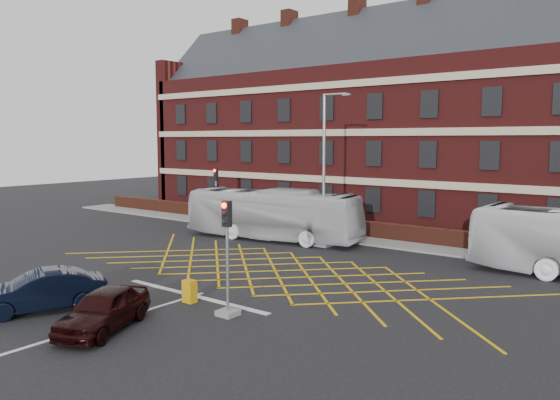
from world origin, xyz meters
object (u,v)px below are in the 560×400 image
Objects in this scene: traffic_light_near at (227,269)px; car_navy at (41,291)px; traffic_light_far at (216,201)px; utility_cabinet at (190,291)px; street_lamp at (325,194)px; direction_signs at (220,206)px; bus_left at (272,214)px; car_maroon at (104,309)px.

car_navy is at bearing -146.94° from traffic_light_near.
traffic_light_near and traffic_light_far have the same top height.
traffic_light_far is 4.71× the size of utility_cabinet.
street_lamp reaches higher than utility_cabinet.
direction_signs reaches higher than car_navy.
car_navy is at bearing -95.22° from street_lamp.
car_navy is 5.14× the size of utility_cabinet.
traffic_light_near is at bearing -155.29° from bus_left.
bus_left reaches higher than car_navy.
traffic_light_near is 1.94× the size of direction_signs.
car_maroon is at bearing -168.05° from bus_left.
car_maroon is (3.66, 0.22, -0.05)m from car_navy.
traffic_light_near is at bearing -45.59° from direction_signs.
car_navy is at bearing 159.82° from car_maroon.
utility_cabinet is (13.53, -15.91, -0.92)m from direction_signs.
direction_signs is 20.90m from utility_cabinet.
bus_left is 8.09m from traffic_light_far.
traffic_light_far reaches higher than direction_signs.
direction_signs is at bearing 81.86° from traffic_light_far.
direction_signs is (0.06, 0.40, -0.39)m from traffic_light_far.
street_lamp reaches higher than bus_left.
direction_signs is at bearing 130.37° from utility_cabinet.
direction_signs is (-13.53, 19.88, 0.66)m from car_maroon.
direction_signs is (-7.58, 3.06, -0.28)m from bus_left.
traffic_light_near is 14.13m from street_lamp.
traffic_light_near is 22.68m from direction_signs.
traffic_light_far is (-9.93, 19.69, 1.00)m from car_navy.
car_maroon is at bearing -89.95° from utility_cabinet.
car_navy is 1.09× the size of traffic_light_far.
bus_left is at bearing 114.81° from utility_cabinet.
car_maroon is 17.33m from street_lamp.
utility_cabinet is at bearing -49.63° from direction_signs.
car_navy is at bearing -63.24° from traffic_light_far.
street_lamp is 11.93m from direction_signs.
utility_cabinet is (13.58, -15.51, -1.31)m from traffic_light_far.
bus_left is 13.13× the size of utility_cabinet.
traffic_light_near is at bearing -71.69° from street_lamp.
car_navy is 5.56m from utility_cabinet.
traffic_light_far is at bearing 140.03° from car_navy.
bus_left is at bearing -176.89° from street_lamp.
utility_cabinet is at bearing 173.10° from traffic_light_near.
bus_left is 4.16m from street_lamp.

